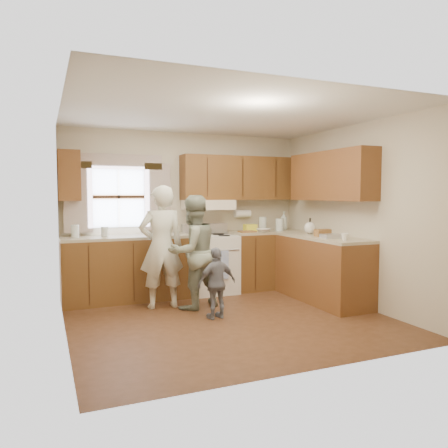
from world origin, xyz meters
name	(u,v)px	position (x,y,z in m)	size (l,w,h in m)	color
room	(229,218)	(0.00, 0.00, 1.25)	(3.80, 3.80, 3.80)	#442815
kitchen_fixtures	(238,241)	(0.61, 1.08, 0.84)	(3.80, 2.25, 2.15)	#48280F
stove	(210,263)	(0.30, 1.44, 0.47)	(0.76, 0.67, 1.07)	silver
woman_left	(161,247)	(-0.63, 0.85, 0.83)	(0.61, 0.40, 1.66)	beige
woman_right	(193,252)	(-0.25, 0.66, 0.76)	(0.74, 0.58, 1.53)	#233825
child	(217,283)	(-0.13, 0.07, 0.44)	(0.52, 0.22, 0.89)	slate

